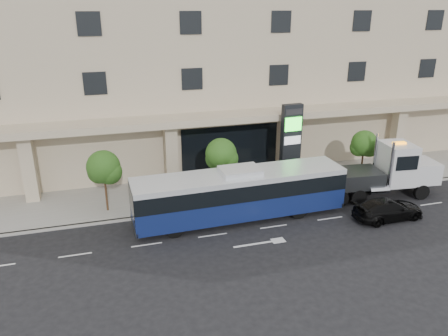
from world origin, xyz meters
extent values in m
plane|color=black|center=(0.00, 0.00, 0.00)|extent=(120.00, 120.00, 0.00)
cube|color=gray|center=(0.00, 5.00, 0.07)|extent=(120.00, 6.00, 0.15)
cube|color=gray|center=(0.00, 2.00, 0.07)|extent=(120.00, 0.30, 0.15)
cube|color=#C4B093|center=(0.00, 15.50, 10.00)|extent=(60.00, 15.00, 20.00)
cube|color=#C4B093|center=(0.00, 6.80, 5.20)|extent=(60.00, 2.80, 0.50)
cube|color=black|center=(0.00, 7.97, 2.15)|extent=(8.00, 0.12, 4.00)
cube|color=#C4B093|center=(-15.00, 6.80, 2.60)|extent=(0.90, 0.90, 4.90)
cube|color=#C4B093|center=(-5.00, 6.80, 2.60)|extent=(0.90, 0.90, 4.90)
cube|color=#C4B093|center=(5.00, 6.80, 2.60)|extent=(0.90, 0.90, 4.90)
cube|color=#C4B093|center=(15.00, 6.80, 2.60)|extent=(0.90, 0.90, 4.90)
cylinder|color=#422B19|center=(-10.00, 3.60, 1.55)|extent=(0.14, 0.14, 2.80)
sphere|color=#1F4513|center=(-10.00, 3.60, 3.27)|extent=(2.20, 2.20, 2.20)
sphere|color=#1F4513|center=(-9.65, 3.40, 2.95)|extent=(1.65, 1.65, 1.65)
sphere|color=#1F4513|center=(-10.30, 3.80, 2.87)|extent=(1.54, 1.54, 1.54)
cylinder|color=#422B19|center=(-2.00, 3.60, 1.62)|extent=(0.14, 0.14, 2.94)
sphere|color=#1F4513|center=(-2.00, 3.60, 3.43)|extent=(2.20, 2.20, 2.20)
sphere|color=#1F4513|center=(-1.65, 3.40, 3.09)|extent=(1.65, 1.65, 1.65)
sphere|color=#1F4513|center=(-2.30, 3.80, 3.01)|extent=(1.54, 1.54, 1.54)
cylinder|color=#422B19|center=(9.50, 3.60, 1.51)|extent=(0.14, 0.14, 2.73)
sphere|color=#1F4513|center=(9.50, 3.60, 3.19)|extent=(2.00, 2.00, 2.00)
sphere|color=#1F4513|center=(9.85, 3.40, 2.88)|extent=(1.50, 1.50, 1.50)
sphere|color=#1F4513|center=(9.20, 3.80, 2.80)|extent=(1.40, 1.40, 1.40)
cylinder|color=black|center=(-6.26, -1.05, 0.57)|extent=(1.16, 0.37, 1.15)
cylinder|color=black|center=(-6.32, 1.36, 0.57)|extent=(1.16, 0.37, 1.15)
cylinder|color=black|center=(2.01, -0.85, 0.57)|extent=(1.16, 0.37, 1.15)
cylinder|color=black|center=(1.95, 1.56, 0.57)|extent=(1.16, 0.37, 1.15)
cube|color=navy|center=(-1.69, 0.26, 1.09)|extent=(13.85, 3.20, 1.38)
cube|color=black|center=(-1.69, 0.26, 2.30)|extent=(13.85, 3.25, 1.03)
cube|color=silver|center=(-1.69, 0.26, 2.99)|extent=(13.85, 3.20, 0.34)
cube|color=silver|center=(-1.69, 0.26, 3.33)|extent=(2.57, 1.90, 0.34)
cube|color=#2D3033|center=(-8.54, 0.10, 0.52)|extent=(0.21, 2.88, 0.34)
cube|color=#2D3033|center=(5.15, 0.43, 0.52)|extent=(0.21, 2.88, 0.34)
cube|color=#2D3033|center=(9.05, 0.78, 0.81)|extent=(8.69, 1.93, 0.41)
cube|color=silver|center=(12.33, 0.43, 1.78)|extent=(2.27, 2.54, 1.52)
cube|color=silver|center=(13.34, 0.32, 1.78)|extent=(0.30, 2.03, 1.22)
cube|color=silver|center=(10.31, 0.65, 2.49)|extent=(2.29, 2.74, 2.94)
cube|color=black|center=(11.27, 0.54, 2.94)|extent=(0.34, 2.23, 1.22)
cylinder|color=silver|center=(9.08, -0.34, 2.74)|extent=(0.20, 0.20, 3.45)
cylinder|color=silver|center=(9.32, 1.88, 2.74)|extent=(0.20, 0.20, 3.45)
cube|color=#2D3033|center=(6.88, 1.02, 1.57)|extent=(4.50, 2.88, 1.12)
cube|color=#2D3033|center=(4.46, 1.27, 0.96)|extent=(1.65, 0.46, 0.22)
cube|color=#2D3033|center=(3.85, 1.34, 0.56)|extent=(0.45, 1.84, 0.18)
cube|color=orange|center=(10.31, 0.65, 4.01)|extent=(0.95, 0.45, 0.14)
cylinder|color=black|center=(11.81, -0.59, 0.56)|extent=(1.15, 0.44, 1.12)
cylinder|color=black|center=(12.04, 1.53, 0.56)|extent=(1.15, 0.44, 1.12)
cylinder|color=black|center=(6.97, -0.07, 0.56)|extent=(1.15, 0.44, 1.12)
cylinder|color=black|center=(7.19, 2.05, 0.56)|extent=(1.15, 0.44, 1.12)
cylinder|color=black|center=(5.66, 0.07, 0.56)|extent=(1.15, 0.44, 1.12)
cylinder|color=black|center=(5.88, 2.19, 0.56)|extent=(1.15, 0.44, 1.12)
imported|color=black|center=(7.59, -2.57, 0.69)|extent=(4.81, 2.06, 1.38)
cube|color=black|center=(3.81, 4.71, 3.26)|extent=(1.58, 0.62, 6.21)
cube|color=#26E929|center=(3.81, 4.42, 4.91)|extent=(1.35, 0.15, 1.04)
cube|color=silver|center=(3.81, 4.42, 3.67)|extent=(1.35, 0.15, 0.62)
cube|color=#262628|center=(3.81, 4.42, 5.84)|extent=(1.35, 0.15, 0.41)
camera|label=1|loc=(-9.92, -24.24, 13.18)|focal=35.00mm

